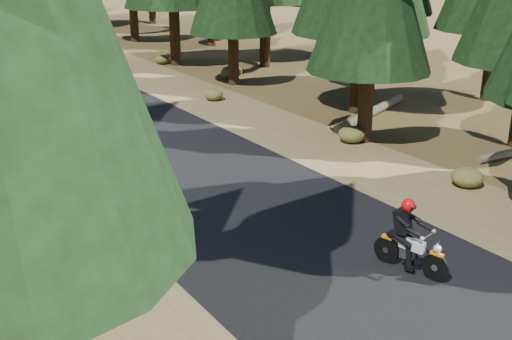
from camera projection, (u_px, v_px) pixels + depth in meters
The scene contains 8 objects.
ground at pixel (294, 237), 13.90m from camera, with size 120.00×120.00×0.00m, color #443018.
road at pixel (188, 171), 17.85m from camera, with size 6.00×100.00×0.01m, color black.
shoulder_l at pixel (18, 207), 15.49m from camera, with size 3.20×100.00×0.01m, color brown.
shoulder_r at pixel (318, 144), 20.20m from camera, with size 3.20×100.00×0.01m, color brown.
log_near at pixel (371, 112), 23.32m from camera, with size 0.32×0.32×5.44m, color #4C4233.
understory_shrubs at pixel (174, 143), 19.47m from camera, with size 15.69×29.86×0.59m.
rider_lead at pixel (411, 248), 12.32m from camera, with size 0.87×1.71×1.47m.
rider_follow at pixel (111, 170), 16.20m from camera, with size 0.60×1.96×1.74m.
Camera 1 is at (-7.54, -10.11, 6.09)m, focal length 45.00 mm.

